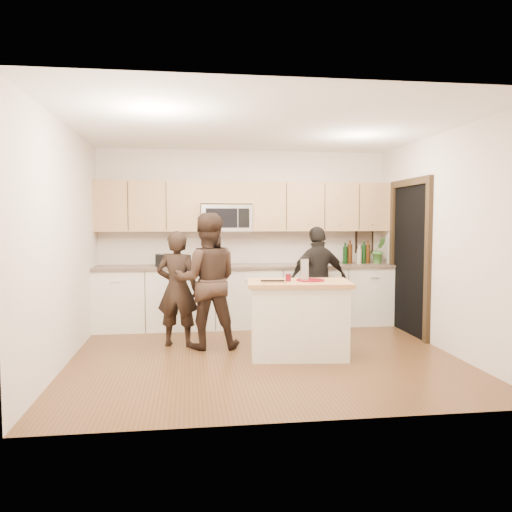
{
  "coord_description": "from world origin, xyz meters",
  "views": [
    {
      "loc": [
        -0.87,
        -5.8,
        1.6
      ],
      "look_at": [
        -0.04,
        0.35,
        1.17
      ],
      "focal_mm": 35.0,
      "sensor_mm": 36.0,
      "label": 1
    }
  ],
  "objects": [
    {
      "name": "drink_glass",
      "position": [
        0.28,
        -0.1,
        0.94
      ],
      "size": [
        0.06,
        0.06,
        0.09
      ],
      "primitive_type": "cylinder",
      "color": "maroon",
      "rests_on": "island"
    },
    {
      "name": "woman_left",
      "position": [
        -1.02,
        0.61,
        0.74
      ],
      "size": [
        0.61,
        0.46,
        1.48
      ],
      "primitive_type": "imported",
      "rotation": [
        0.0,
        0.0,
        2.92
      ],
      "color": "black",
      "rests_on": "ground"
    },
    {
      "name": "microwave",
      "position": [
        -0.31,
        1.8,
        1.65
      ],
      "size": [
        0.76,
        0.41,
        0.4
      ],
      "color": "silver",
      "rests_on": "ground"
    },
    {
      "name": "orchid",
      "position": [
        2.1,
        1.72,
        1.15
      ],
      "size": [
        0.25,
        0.21,
        0.41
      ],
      "primitive_type": "imported",
      "rotation": [
        0.0,
        0.0,
        0.12
      ],
      "color": "#407D32",
      "rests_on": "back_cabinetry"
    },
    {
      "name": "woman_center",
      "position": [
        -0.65,
        0.47,
        0.85
      ],
      "size": [
        0.84,
        0.65,
        1.71
      ],
      "primitive_type": "imported",
      "rotation": [
        0.0,
        0.0,
        3.13
      ],
      "color": "black",
      "rests_on": "ground"
    },
    {
      "name": "back_cabinetry",
      "position": [
        0.0,
        1.69,
        0.47
      ],
      "size": [
        4.5,
        0.66,
        0.94
      ],
      "color": "silver",
      "rests_on": "ground"
    },
    {
      "name": "room_shell",
      "position": [
        0.0,
        0.0,
        1.73
      ],
      "size": [
        4.52,
        4.02,
        2.71
      ],
      "color": "beige",
      "rests_on": "ground"
    },
    {
      "name": "dish_towel",
      "position": [
        -0.95,
        1.5,
        0.8
      ],
      "size": [
        0.34,
        0.6,
        0.48
      ],
      "color": "white",
      "rests_on": "ground"
    },
    {
      "name": "toaster",
      "position": [
        -1.2,
        1.67,
        1.03
      ],
      "size": [
        0.33,
        0.24,
        0.18
      ],
      "color": "black",
      "rests_on": "back_cabinetry"
    },
    {
      "name": "bottle_cluster",
      "position": [
        1.78,
        1.74,
        1.11
      ],
      "size": [
        0.49,
        0.23,
        0.36
      ],
      "color": "black",
      "rests_on": "back_cabinetry"
    },
    {
      "name": "floor",
      "position": [
        0.0,
        0.0,
        0.0
      ],
      "size": [
        4.5,
        4.5,
        0.0
      ],
      "primitive_type": "plane",
      "color": "brown",
      "rests_on": "ground"
    },
    {
      "name": "doorway",
      "position": [
        2.23,
        0.9,
        1.16
      ],
      "size": [
        0.06,
        1.25,
        2.2
      ],
      "color": "black",
      "rests_on": "ground"
    },
    {
      "name": "island",
      "position": [
        0.41,
        -0.09,
        0.45
      ],
      "size": [
        1.27,
        0.83,
        0.9
      ],
      "rotation": [
        0.0,
        0.0,
        -0.11
      ],
      "color": "silver",
      "rests_on": "ground"
    },
    {
      "name": "knife",
      "position": [
        -0.02,
        -0.17,
        0.92
      ],
      "size": [
        0.22,
        0.05,
        0.01
      ],
      "primitive_type": "cube",
      "rotation": [
        0.0,
        0.0,
        -0.11
      ],
      "color": "silver",
      "rests_on": "cutting_board"
    },
    {
      "name": "box_grater",
      "position": [
        0.47,
        -0.1,
        1.05
      ],
      "size": [
        0.1,
        0.05,
        0.27
      ],
      "color": "silver",
      "rests_on": "red_plate"
    },
    {
      "name": "framed_picture",
      "position": [
        1.95,
        1.98,
        1.28
      ],
      "size": [
        0.3,
        0.03,
        0.38
      ],
      "color": "black",
      "rests_on": "ground"
    },
    {
      "name": "tongs",
      "position": [
        0.07,
        -0.22,
        0.93
      ],
      "size": [
        0.27,
        0.06,
        0.02
      ],
      "primitive_type": "cube",
      "rotation": [
        0.0,
        0.0,
        -0.11
      ],
      "color": "black",
      "rests_on": "cutting_board"
    },
    {
      "name": "woman_right",
      "position": [
        0.94,
        1.06,
        0.77
      ],
      "size": [
        0.96,
        0.57,
        1.53
      ],
      "primitive_type": "imported",
      "rotation": [
        0.0,
        0.0,
        3.38
      ],
      "color": "black",
      "rests_on": "ground"
    },
    {
      "name": "red_plate",
      "position": [
        0.55,
        -0.08,
        0.91
      ],
      "size": [
        0.33,
        0.33,
        0.02
      ],
      "primitive_type": "cylinder",
      "color": "maroon",
      "rests_on": "island"
    },
    {
      "name": "cutting_board",
      "position": [
        0.1,
        -0.2,
        0.91
      ],
      "size": [
        0.27,
        0.19,
        0.02
      ],
      "primitive_type": "cube",
      "rotation": [
        0.0,
        0.0,
        -0.11
      ],
      "color": "tan",
      "rests_on": "island"
    },
    {
      "name": "upper_cabinetry",
      "position": [
        0.03,
        1.83,
        1.84
      ],
      "size": [
        4.5,
        0.33,
        0.75
      ],
      "color": "tan",
      "rests_on": "ground"
    }
  ]
}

